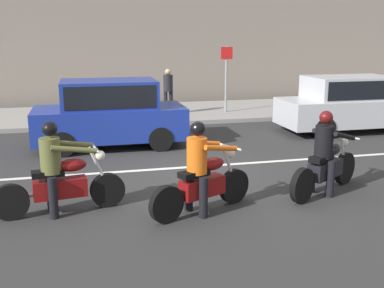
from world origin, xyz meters
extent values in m
plane|color=#2D2D2D|center=(0.00, 0.00, 0.00)|extent=(80.00, 80.00, 0.00)
cube|color=gray|center=(0.00, 8.00, 0.07)|extent=(40.00, 4.40, 0.14)
cube|color=silver|center=(0.21, 0.90, 0.00)|extent=(18.00, 0.14, 0.01)
cylinder|color=black|center=(0.28, -1.49, 0.31)|extent=(0.62, 0.37, 0.62)
cylinder|color=black|center=(-1.06, -2.11, 0.31)|extent=(0.62, 0.37, 0.62)
cylinder|color=silver|center=(0.18, -1.54, 0.69)|extent=(0.37, 0.21, 0.82)
cube|color=maroon|center=(-0.39, -1.80, 0.45)|extent=(0.86, 0.60, 0.32)
ellipsoid|color=maroon|center=(-0.19, -1.71, 0.82)|extent=(0.54, 0.42, 0.22)
cube|color=black|center=(-0.55, -1.88, 0.72)|extent=(0.57, 0.44, 0.10)
cylinder|color=silver|center=(0.12, -1.57, 1.08)|extent=(0.33, 0.65, 0.04)
sphere|color=silver|center=(0.19, -1.53, 0.94)|extent=(0.17, 0.17, 0.17)
cylinder|color=silver|center=(-0.73, -1.78, 0.33)|extent=(0.67, 0.36, 0.07)
cylinder|color=black|center=(-0.43, -2.04, 0.35)|extent=(0.20, 0.20, 0.70)
cylinder|color=black|center=(-0.60, -1.68, 0.35)|extent=(0.20, 0.20, 0.70)
cylinder|color=orange|center=(-0.50, -1.85, 1.02)|extent=(0.45, 0.45, 0.60)
cylinder|color=orange|center=(-0.10, -1.91, 1.14)|extent=(0.67, 0.37, 0.21)
cylinder|color=orange|center=(-0.28, -1.51, 1.14)|extent=(0.67, 0.37, 0.21)
sphere|color=tan|center=(-0.48, -1.84, 1.44)|extent=(0.20, 0.20, 0.20)
sphere|color=black|center=(-0.48, -1.84, 1.47)|extent=(0.25, 0.25, 0.25)
cylinder|color=black|center=(-1.94, -1.16, 0.30)|extent=(0.62, 0.21, 0.61)
cylinder|color=black|center=(-3.52, -1.40, 0.30)|extent=(0.62, 0.21, 0.61)
cylinder|color=silver|center=(-2.06, -1.18, 0.69)|extent=(0.39, 0.11, 0.84)
cube|color=maroon|center=(-2.73, -1.28, 0.44)|extent=(0.91, 0.41, 0.32)
ellipsoid|color=maroon|center=(-2.51, -1.25, 0.82)|extent=(0.51, 0.31, 0.22)
cube|color=black|center=(-2.91, -1.31, 0.72)|extent=(0.55, 0.32, 0.10)
cylinder|color=silver|center=(-2.12, -1.19, 1.09)|extent=(0.14, 0.70, 0.04)
sphere|color=silver|center=(-2.04, -1.17, 0.95)|extent=(0.17, 0.17, 0.17)
cylinder|color=silver|center=(-3.05, -1.17, 0.32)|extent=(0.70, 0.17, 0.07)
cylinder|color=black|center=(-2.84, -1.50, 0.35)|extent=(0.17, 0.17, 0.70)
cylinder|color=black|center=(-2.90, -1.10, 0.35)|extent=(0.17, 0.17, 0.70)
cylinder|color=brown|center=(-2.85, -1.30, 1.02)|extent=(0.39, 0.39, 0.60)
cylinder|color=brown|center=(-2.45, -1.46, 1.14)|extent=(0.76, 0.20, 0.21)
cylinder|color=brown|center=(-2.52, -1.02, 1.14)|extent=(0.76, 0.20, 0.21)
sphere|color=tan|center=(-2.83, -1.29, 1.44)|extent=(0.20, 0.20, 0.20)
sphere|color=black|center=(-2.83, -1.29, 1.47)|extent=(0.25, 0.25, 0.25)
cylinder|color=black|center=(2.82, -0.98, 0.32)|extent=(0.62, 0.44, 0.65)
cylinder|color=black|center=(1.47, -1.79, 0.32)|extent=(0.62, 0.44, 0.65)
cylinder|color=silver|center=(2.72, -1.04, 0.67)|extent=(0.33, 0.23, 0.75)
cube|color=black|center=(2.15, -1.38, 0.46)|extent=(0.88, 0.69, 0.32)
ellipsoid|color=black|center=(2.34, -1.27, 0.82)|extent=(0.53, 0.45, 0.22)
cube|color=black|center=(1.99, -1.48, 0.72)|extent=(0.57, 0.47, 0.10)
cylinder|color=silver|center=(2.67, -1.07, 1.01)|extent=(0.40, 0.62, 0.04)
sphere|color=silver|center=(2.73, -1.03, 0.87)|extent=(0.17, 0.17, 0.17)
cylinder|color=silver|center=(1.81, -1.40, 0.34)|extent=(0.64, 0.42, 0.07)
cylinder|color=black|center=(2.13, -1.63, 0.35)|extent=(0.21, 0.21, 0.70)
cylinder|color=black|center=(1.92, -1.29, 0.35)|extent=(0.21, 0.21, 0.70)
cylinder|color=black|center=(2.04, -1.45, 1.02)|extent=(0.47, 0.47, 0.61)
cylinder|color=black|center=(2.47, -1.45, 1.11)|extent=(0.69, 0.46, 0.28)
cylinder|color=black|center=(2.24, -1.07, 1.11)|extent=(0.69, 0.46, 0.28)
sphere|color=tan|center=(2.06, -1.44, 1.45)|extent=(0.20, 0.20, 0.20)
sphere|color=#510F0F|center=(2.06, -1.44, 1.48)|extent=(0.25, 0.25, 0.25)
cube|color=navy|center=(-1.60, 3.32, 0.66)|extent=(3.98, 1.70, 0.84)
cube|color=navy|center=(-1.60, 3.32, 1.44)|extent=(2.47, 1.56, 0.72)
cube|color=black|center=(-1.60, 3.32, 1.44)|extent=(2.27, 1.59, 0.58)
cylinder|color=black|center=(-0.37, 3.32, 0.32)|extent=(0.64, 1.76, 0.64)
cylinder|color=black|center=(-2.83, 3.32, 0.32)|extent=(0.64, 1.76, 0.64)
cube|color=#B2B5BA|center=(5.97, 3.65, 0.64)|extent=(4.72, 1.76, 0.80)
cube|color=#B2B5BA|center=(5.73, 3.65, 1.38)|extent=(2.60, 1.62, 0.68)
cube|color=black|center=(5.73, 3.65, 1.38)|extent=(2.39, 1.65, 0.54)
cylinder|color=black|center=(4.51, 3.65, 0.32)|extent=(0.64, 1.82, 0.64)
cylinder|color=gray|center=(2.91, 7.30, 1.35)|extent=(0.08, 0.08, 2.42)
cube|color=red|center=(2.91, 7.27, 2.31)|extent=(0.44, 0.03, 0.44)
cylinder|color=black|center=(0.63, 7.28, 0.56)|extent=(0.14, 0.14, 0.84)
cylinder|color=black|center=(0.83, 7.28, 0.56)|extent=(0.14, 0.14, 0.84)
cylinder|color=black|center=(0.73, 7.28, 1.27)|extent=(0.34, 0.34, 0.59)
sphere|color=tan|center=(0.73, 7.28, 1.67)|extent=(0.21, 0.21, 0.21)
camera|label=1|loc=(-2.28, -8.94, 2.97)|focal=42.88mm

